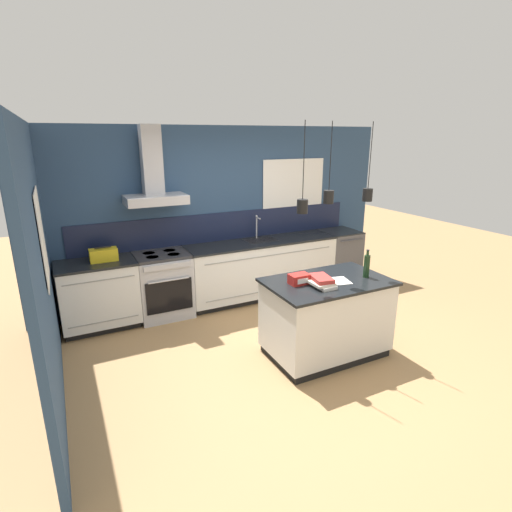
{
  "coord_description": "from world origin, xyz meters",
  "views": [
    {
      "loc": [
        -2.22,
        -3.57,
        2.46
      ],
      "look_at": [
        -0.13,
        0.59,
        1.05
      ],
      "focal_mm": 28.0,
      "sensor_mm": 36.0,
      "label": 1
    }
  ],
  "objects_px": {
    "bottle_on_island": "(367,266)",
    "yellow_toolbox": "(104,255)",
    "oven_range": "(163,285)",
    "red_supply_box": "(299,279)",
    "book_stack": "(321,281)",
    "dishwasher": "(338,256)"
  },
  "relations": [
    {
      "from": "oven_range",
      "to": "book_stack",
      "type": "bearing_deg",
      "value": -58.03
    },
    {
      "from": "dishwasher",
      "to": "book_stack",
      "type": "distance_m",
      "value": 2.73
    },
    {
      "from": "oven_range",
      "to": "red_supply_box",
      "type": "distance_m",
      "value": 2.17
    },
    {
      "from": "bottle_on_island",
      "to": "yellow_toolbox",
      "type": "relative_size",
      "value": 0.95
    },
    {
      "from": "dishwasher",
      "to": "yellow_toolbox",
      "type": "xyz_separation_m",
      "value": [
        -3.78,
        0.0,
        0.54
      ]
    },
    {
      "from": "oven_range",
      "to": "yellow_toolbox",
      "type": "relative_size",
      "value": 2.68
    },
    {
      "from": "dishwasher",
      "to": "red_supply_box",
      "type": "distance_m",
      "value": 2.74
    },
    {
      "from": "book_stack",
      "to": "red_supply_box",
      "type": "bearing_deg",
      "value": 137.6
    },
    {
      "from": "book_stack",
      "to": "dishwasher",
      "type": "bearing_deg",
      "value": 47.73
    },
    {
      "from": "dishwasher",
      "to": "red_supply_box",
      "type": "xyz_separation_m",
      "value": [
        -1.98,
        -1.83,
        0.51
      ]
    },
    {
      "from": "book_stack",
      "to": "yellow_toolbox",
      "type": "distance_m",
      "value": 2.8
    },
    {
      "from": "red_supply_box",
      "to": "yellow_toolbox",
      "type": "xyz_separation_m",
      "value": [
        -1.8,
        1.83,
        0.03
      ]
    },
    {
      "from": "bottle_on_island",
      "to": "red_supply_box",
      "type": "height_order",
      "value": "bottle_on_island"
    },
    {
      "from": "book_stack",
      "to": "red_supply_box",
      "type": "distance_m",
      "value": 0.23
    },
    {
      "from": "oven_range",
      "to": "yellow_toolbox",
      "type": "xyz_separation_m",
      "value": [
        -0.74,
        0.0,
        0.54
      ]
    },
    {
      "from": "oven_range",
      "to": "dishwasher",
      "type": "height_order",
      "value": "same"
    },
    {
      "from": "oven_range",
      "to": "dishwasher",
      "type": "xyz_separation_m",
      "value": [
        3.04,
        0.0,
        -0.0
      ]
    },
    {
      "from": "dishwasher",
      "to": "book_stack",
      "type": "relative_size",
      "value": 2.7
    },
    {
      "from": "dishwasher",
      "to": "oven_range",
      "type": "bearing_deg",
      "value": -179.92
    },
    {
      "from": "red_supply_box",
      "to": "book_stack",
      "type": "bearing_deg",
      "value": -42.4
    },
    {
      "from": "book_stack",
      "to": "bottle_on_island",
      "type": "bearing_deg",
      "value": -0.08
    },
    {
      "from": "dishwasher",
      "to": "red_supply_box",
      "type": "relative_size",
      "value": 4.18
    }
  ]
}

